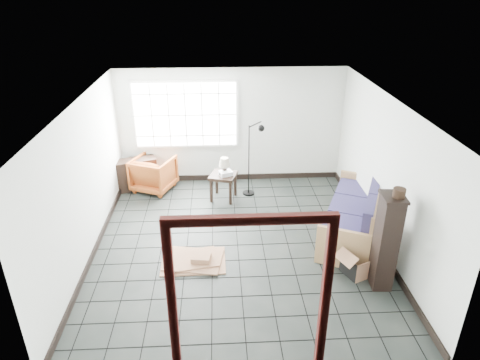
{
  "coord_description": "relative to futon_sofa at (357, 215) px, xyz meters",
  "views": [
    {
      "loc": [
        -0.3,
        -6.36,
        4.36
      ],
      "look_at": [
        0.06,
        0.3,
        1.15
      ],
      "focal_mm": 32.0,
      "sensor_mm": 36.0,
      "label": 1
    }
  ],
  "objects": [
    {
      "name": "ground",
      "position": [
        -2.22,
        -0.28,
        -0.38
      ],
      "size": [
        5.5,
        5.5,
        0.0
      ],
      "primitive_type": "plane",
      "color": "black",
      "rests_on": "ground"
    },
    {
      "name": "room_shell",
      "position": [
        -2.22,
        -0.25,
        1.3
      ],
      "size": [
        5.02,
        5.52,
        2.61
      ],
      "color": "silver",
      "rests_on": "ground"
    },
    {
      "name": "window_panel",
      "position": [
        -3.22,
        2.42,
        1.22
      ],
      "size": [
        2.32,
        0.08,
        1.52
      ],
      "color": "silver",
      "rests_on": "ground"
    },
    {
      "name": "doorway_trim",
      "position": [
        -2.22,
        -2.98,
        1.0
      ],
      "size": [
        1.8,
        0.08,
        2.2
      ],
      "color": "#3B100D",
      "rests_on": "ground"
    },
    {
      "name": "futon_sofa",
      "position": [
        0.0,
        0.0,
        0.0
      ],
      "size": [
        1.79,
        2.51,
        1.04
      ],
      "rotation": [
        0.0,
        0.0,
        -0.43
      ],
      "color": "olive",
      "rests_on": "ground"
    },
    {
      "name": "armchair",
      "position": [
        -3.96,
        2.03,
        0.04
      ],
      "size": [
        1.05,
        1.02,
        0.84
      ],
      "primitive_type": "imported",
      "rotation": [
        0.0,
        0.0,
        2.75
      ],
      "color": "maroon",
      "rests_on": "ground"
    },
    {
      "name": "side_table",
      "position": [
        -2.43,
        1.5,
        0.1
      ],
      "size": [
        0.65,
        0.65,
        0.57
      ],
      "rotation": [
        0.0,
        0.0,
        -0.29
      ],
      "color": "black",
      "rests_on": "ground"
    },
    {
      "name": "table_lamp",
      "position": [
        -2.4,
        1.51,
        0.45
      ],
      "size": [
        0.27,
        0.27,
        0.36
      ],
      "rotation": [
        0.0,
        0.0,
        -0.14
      ],
      "color": "black",
      "rests_on": "side_table"
    },
    {
      "name": "projector",
      "position": [
        -2.38,
        1.45,
        0.24
      ],
      "size": [
        0.31,
        0.28,
        0.09
      ],
      "rotation": [
        0.0,
        0.0,
        0.37
      ],
      "color": "silver",
      "rests_on": "side_table"
    },
    {
      "name": "floor_lamp",
      "position": [
        -1.76,
        1.65,
        0.52
      ],
      "size": [
        0.44,
        0.3,
        1.68
      ],
      "rotation": [
        0.0,
        0.0,
        -0.01
      ],
      "color": "black",
      "rests_on": "ground"
    },
    {
      "name": "console_shelf",
      "position": [
        -4.37,
        2.12,
        -0.03
      ],
      "size": [
        0.96,
        0.62,
        0.69
      ],
      "rotation": [
        0.0,
        0.0,
        0.33
      ],
      "color": "black",
      "rests_on": "ground"
    },
    {
      "name": "tall_shelf",
      "position": [
        -0.07,
        -1.46,
        0.41
      ],
      "size": [
        0.35,
        0.44,
        1.55
      ],
      "rotation": [
        0.0,
        0.0,
        -0.07
      ],
      "color": "black",
      "rests_on": "ground"
    },
    {
      "name": "pot",
      "position": [
        -0.02,
        -1.5,
        1.24
      ],
      "size": [
        0.2,
        0.2,
        0.13
      ],
      "rotation": [
        0.0,
        0.0,
        0.17
      ],
      "color": "black",
      "rests_on": "tall_shelf"
    },
    {
      "name": "open_box",
      "position": [
        -0.29,
        -1.15,
        -0.21
      ],
      "size": [
        0.89,
        0.68,
        0.45
      ],
      "rotation": [
        0.0,
        0.0,
        0.42
      ],
      "color": "#916246",
      "rests_on": "ground"
    },
    {
      "name": "cardboard_pile",
      "position": [
        -2.96,
        -0.74,
        -0.34
      ],
      "size": [
        1.07,
        0.85,
        0.15
      ],
      "rotation": [
        0.0,
        0.0,
        -0.04
      ],
      "color": "#916246",
      "rests_on": "ground"
    }
  ]
}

